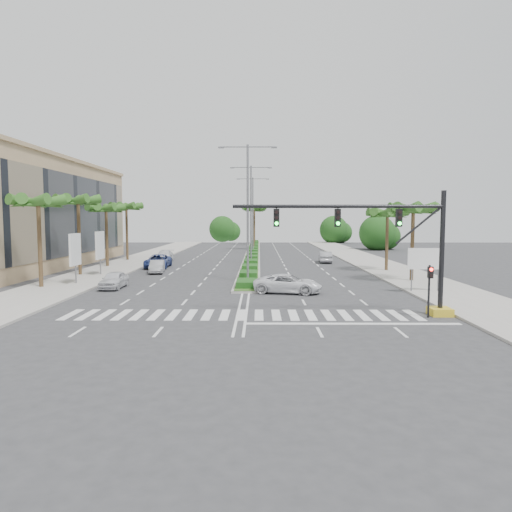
# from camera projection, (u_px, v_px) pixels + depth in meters

# --- Properties ---
(ground) EXTENTS (160.00, 160.00, 0.00)m
(ground) POSITION_uv_depth(u_px,v_px,m) (242.00, 315.00, 26.52)
(ground) COLOR #333335
(ground) RESTS_ON ground
(footpath_right) EXTENTS (6.00, 120.00, 0.15)m
(footpath_right) POSITION_uv_depth(u_px,v_px,m) (399.00, 273.00, 46.34)
(footpath_right) COLOR gray
(footpath_right) RESTS_ON ground
(footpath_left) EXTENTS (6.00, 120.00, 0.15)m
(footpath_left) POSITION_uv_depth(u_px,v_px,m) (101.00, 273.00, 46.56)
(footpath_left) COLOR gray
(footpath_left) RESTS_ON ground
(median) EXTENTS (2.20, 75.00, 0.20)m
(median) POSITION_uv_depth(u_px,v_px,m) (253.00, 254.00, 71.36)
(median) COLOR gray
(median) RESTS_ON ground
(median_grass) EXTENTS (1.80, 75.00, 0.04)m
(median_grass) POSITION_uv_depth(u_px,v_px,m) (253.00, 253.00, 71.35)
(median_grass) COLOR #35561D
(median_grass) RESTS_ON median
(building) EXTENTS (12.00, 36.00, 12.00)m
(building) POSITION_uv_depth(u_px,v_px,m) (23.00, 215.00, 52.12)
(building) COLOR tan
(building) RESTS_ON ground
(signal_gantry) EXTENTS (12.60, 1.20, 7.20)m
(signal_gantry) POSITION_uv_depth(u_px,v_px,m) (403.00, 256.00, 26.17)
(signal_gantry) COLOR gold
(signal_gantry) RESTS_ON ground
(pedestrian_signal) EXTENTS (0.28, 0.36, 3.00)m
(pedestrian_signal) POSITION_uv_depth(u_px,v_px,m) (430.00, 282.00, 25.61)
(pedestrian_signal) COLOR black
(pedestrian_signal) RESTS_ON ground
(direction_sign) EXTENTS (2.70, 0.11, 3.40)m
(direction_sign) POSITION_uv_depth(u_px,v_px,m) (425.00, 261.00, 34.19)
(direction_sign) COLOR slate
(direction_sign) RESTS_ON ground
(billboard_near) EXTENTS (0.18, 2.10, 4.35)m
(billboard_near) POSITION_uv_depth(u_px,v_px,m) (75.00, 250.00, 38.34)
(billboard_near) COLOR slate
(billboard_near) RESTS_ON ground
(billboard_far) EXTENTS (0.18, 2.10, 4.35)m
(billboard_far) POSITION_uv_depth(u_px,v_px,m) (100.00, 246.00, 44.32)
(billboard_far) COLOR slate
(billboard_far) RESTS_ON ground
(palm_left_near) EXTENTS (4.57, 4.68, 7.55)m
(palm_left_near) POSITION_uv_depth(u_px,v_px,m) (38.00, 205.00, 36.05)
(palm_left_near) COLOR brown
(palm_left_near) RESTS_ON ground
(palm_left_mid) EXTENTS (4.57, 4.68, 7.95)m
(palm_left_mid) POSITION_uv_depth(u_px,v_px,m) (78.00, 203.00, 43.99)
(palm_left_mid) COLOR brown
(palm_left_mid) RESTS_ON ground
(palm_left_far) EXTENTS (4.57, 4.68, 7.35)m
(palm_left_far) POSITION_uv_depth(u_px,v_px,m) (106.00, 211.00, 52.01)
(palm_left_far) COLOR brown
(palm_left_far) RESTS_ON ground
(palm_left_end) EXTENTS (4.57, 4.68, 7.75)m
(palm_left_end) POSITION_uv_depth(u_px,v_px,m) (126.00, 209.00, 59.96)
(palm_left_end) COLOR brown
(palm_left_end) RESTS_ON ground
(palm_right_near) EXTENTS (4.57, 4.68, 7.05)m
(palm_right_near) POSITION_uv_depth(u_px,v_px,m) (413.00, 212.00, 39.86)
(palm_right_near) COLOR brown
(palm_right_near) RESTS_ON ground
(palm_right_far) EXTENTS (4.57, 4.68, 6.75)m
(palm_right_far) POSITION_uv_depth(u_px,v_px,m) (388.00, 215.00, 47.86)
(palm_right_far) COLOR brown
(palm_right_far) RESTS_ON ground
(palm_median_a) EXTENTS (4.57, 4.68, 8.05)m
(palm_median_a) POSITION_uv_depth(u_px,v_px,m) (254.00, 209.00, 80.74)
(palm_median_a) COLOR brown
(palm_median_a) RESTS_ON ground
(palm_median_b) EXTENTS (4.57, 4.68, 8.05)m
(palm_median_b) POSITION_uv_depth(u_px,v_px,m) (254.00, 211.00, 95.69)
(palm_median_b) COLOR brown
(palm_median_b) RESTS_ON ground
(streetlight_near) EXTENTS (5.10, 0.25, 12.00)m
(streetlight_near) POSITION_uv_depth(u_px,v_px,m) (248.00, 205.00, 39.91)
(streetlight_near) COLOR slate
(streetlight_near) RESTS_ON ground
(streetlight_mid) EXTENTS (5.10, 0.25, 12.00)m
(streetlight_mid) POSITION_uv_depth(u_px,v_px,m) (251.00, 209.00, 55.86)
(streetlight_mid) COLOR slate
(streetlight_mid) RESTS_ON ground
(streetlight_far) EXTENTS (5.10, 0.25, 12.00)m
(streetlight_far) POSITION_uv_depth(u_px,v_px,m) (253.00, 211.00, 71.80)
(streetlight_far) COLOR slate
(streetlight_far) RESTS_ON ground
(car_parked_a) EXTENTS (1.61, 3.99, 1.36)m
(car_parked_a) POSITION_uv_depth(u_px,v_px,m) (114.00, 280.00, 36.65)
(car_parked_a) COLOR silver
(car_parked_a) RESTS_ON ground
(car_parked_b) EXTENTS (1.91, 4.10, 1.30)m
(car_parked_b) POSITION_uv_depth(u_px,v_px,m) (157.00, 267.00, 46.95)
(car_parked_b) COLOR #B2B2B7
(car_parked_b) RESTS_ON ground
(car_parked_c) EXTENTS (2.69, 5.50, 1.50)m
(car_parked_c) POSITION_uv_depth(u_px,v_px,m) (158.00, 261.00, 51.80)
(car_parked_c) COLOR navy
(car_parked_c) RESTS_ON ground
(car_parked_d) EXTENTS (2.01, 4.86, 1.41)m
(car_parked_d) POSITION_uv_depth(u_px,v_px,m) (164.00, 256.00, 59.66)
(car_parked_d) COLOR silver
(car_parked_d) RESTS_ON ground
(car_crossing) EXTENTS (5.47, 3.34, 1.42)m
(car_crossing) POSITION_uv_depth(u_px,v_px,m) (288.00, 284.00, 34.34)
(car_crossing) COLOR white
(car_crossing) RESTS_ON ground
(car_right) EXTENTS (1.77, 4.40, 1.42)m
(car_right) POSITION_uv_depth(u_px,v_px,m) (325.00, 257.00, 57.95)
(car_right) COLOR #A6A6AA
(car_right) RESTS_ON ground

